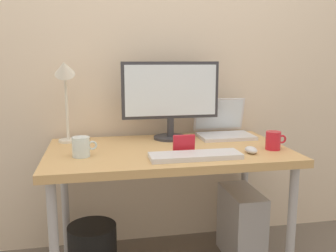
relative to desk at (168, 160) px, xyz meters
name	(u,v)px	position (x,y,z in m)	size (l,w,h in m)	color
back_wall	(155,38)	(0.00, 0.42, 0.66)	(4.40, 0.04, 2.60)	beige
desk	(168,160)	(0.00, 0.00, 0.00)	(1.26, 0.72, 0.71)	tan
monitor	(171,95)	(0.06, 0.23, 0.32)	(0.57, 0.20, 0.45)	#333338
laptop	(223,127)	(0.39, 0.25, 0.12)	(0.32, 0.27, 0.23)	silver
desk_lamp	(65,82)	(-0.53, 0.23, 0.41)	(0.11, 0.16, 0.48)	silver
keyboard	(195,156)	(0.09, -0.22, 0.08)	(0.44, 0.14, 0.02)	silver
mouse	(251,150)	(0.39, -0.18, 0.08)	(0.06, 0.09, 0.03)	silver
coffee_mug	(273,140)	(0.54, -0.13, 0.11)	(0.11, 0.08, 0.10)	red
glass_cup	(81,147)	(-0.44, -0.09, 0.11)	(0.12, 0.09, 0.10)	silver
photo_frame	(184,144)	(0.06, -0.12, 0.11)	(0.11, 0.02, 0.09)	red
computer_tower	(241,225)	(0.45, 0.05, -0.43)	(0.18, 0.36, 0.42)	#B2B2B7
wastebasket	(93,252)	(-0.41, 0.01, -0.49)	(0.26, 0.26, 0.30)	black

